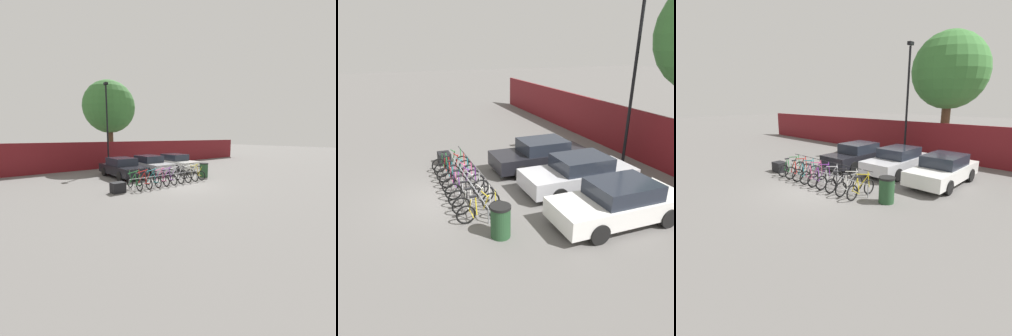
{
  "view_description": "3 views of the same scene",
  "coord_description": "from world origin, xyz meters",
  "views": [
    {
      "loc": [
        -8.88,
        -10.22,
        2.95
      ],
      "look_at": [
        -0.25,
        0.72,
        0.96
      ],
      "focal_mm": 24.0,
      "sensor_mm": 36.0,
      "label": 1
    },
    {
      "loc": [
        11.09,
        -2.09,
        5.46
      ],
      "look_at": [
        -0.4,
        2.3,
        0.74
      ],
      "focal_mm": 35.0,
      "sensor_mm": 36.0,
      "label": 2
    },
    {
      "loc": [
        8.55,
        -7.24,
        3.88
      ],
      "look_at": [
        0.46,
        1.16,
        0.85
      ],
      "focal_mm": 28.0,
      "sensor_mm": 36.0,
      "label": 3
    }
  ],
  "objects": [
    {
      "name": "bicycle_teal",
      "position": [
        -1.55,
        0.53,
        0.38
      ],
      "size": [
        0.68,
        1.71,
        1.05
      ],
      "rotation": [
        0.0,
        0.0,
        0.0
      ],
      "color": "black",
      "rests_on": "ground"
    },
    {
      "name": "car_silver",
      "position": [
        1.04,
        4.79,
        0.69
      ],
      "size": [
        1.91,
        4.46,
        1.4
      ],
      "color": "#B7B7BC",
      "rests_on": "ground"
    },
    {
      "name": "bike_rack",
      "position": [
        -0.37,
        0.68,
        0.5
      ],
      "size": [
        5.35,
        0.04,
        0.57
      ],
      "color": "gray",
      "rests_on": "ground"
    },
    {
      "name": "bicycle_purple",
      "position": [
        -0.39,
        0.53,
        0.38
      ],
      "size": [
        0.68,
        1.71,
        1.05
      ],
      "rotation": [
        0.0,
        0.0,
        -0.01
      ],
      "color": "black",
      "rests_on": "ground"
    },
    {
      "name": "lamp_post",
      "position": [
        -0.8,
        8.5,
        4.07
      ],
      "size": [
        0.24,
        0.44,
        7.42
      ],
      "color": "black",
      "rests_on": "ground"
    },
    {
      "name": "bicycle_green",
      "position": [
        -2.78,
        0.53,
        0.38
      ],
      "size": [
        0.68,
        1.71,
        1.05
      ],
      "rotation": [
        0.0,
        0.0,
        -0.07
      ],
      "color": "black",
      "rests_on": "ground"
    },
    {
      "name": "ground_plane",
      "position": [
        0.0,
        0.0,
        0.0
      ],
      "size": [
        120.0,
        120.0,
        0.0
      ],
      "primitive_type": "plane",
      "color": "#605E5B"
    },
    {
      "name": "car_white",
      "position": [
        3.63,
        4.63,
        0.69
      ],
      "size": [
        1.91,
        4.45,
        1.4
      ],
      "color": "silver",
      "rests_on": "ground"
    },
    {
      "name": "bicycle_black",
      "position": [
        0.79,
        0.53,
        0.38
      ],
      "size": [
        0.68,
        1.71,
        1.05
      ],
      "rotation": [
        0.0,
        0.0,
        0.07
      ],
      "color": "black",
      "rests_on": "ground"
    },
    {
      "name": "bicycle_red",
      "position": [
        -2.16,
        0.53,
        0.38
      ],
      "size": [
        0.68,
        1.71,
        1.05
      ],
      "rotation": [
        0.0,
        0.0,
        0.0
      ],
      "color": "black",
      "rests_on": "ground"
    },
    {
      "name": "bicycle_white",
      "position": [
        1.4,
        0.53,
        0.38
      ],
      "size": [
        0.68,
        1.71,
        1.05
      ],
      "rotation": [
        0.0,
        0.0,
        -0.02
      ],
      "color": "black",
      "rests_on": "ground"
    },
    {
      "name": "trash_bin",
      "position": [
        3.1,
        0.79,
        0.52
      ],
      "size": [
        0.63,
        0.63,
        1.03
      ],
      "color": "#234728",
      "rests_on": "ground"
    },
    {
      "name": "car_black",
      "position": [
        -1.54,
        4.42,
        0.69
      ],
      "size": [
        1.91,
        4.41,
        1.4
      ],
      "color": "black",
      "rests_on": "ground"
    },
    {
      "name": "bicycle_pink",
      "position": [
        -0.96,
        0.53,
        0.38
      ],
      "size": [
        0.68,
        1.71,
        1.05
      ],
      "rotation": [
        0.0,
        0.0,
        -0.01
      ],
      "color": "black",
      "rests_on": "ground"
    },
    {
      "name": "bicycle_yellow",
      "position": [
        2.03,
        0.53,
        0.38
      ],
      "size": [
        0.68,
        1.71,
        1.05
      ],
      "rotation": [
        0.0,
        0.0,
        0.03
      ],
      "color": "black",
      "rests_on": "ground"
    },
    {
      "name": "hoarding_wall",
      "position": [
        0.0,
        9.5,
        1.21
      ],
      "size": [
        36.0,
        0.16,
        2.42
      ],
      "primitive_type": "cube",
      "color": "maroon",
      "rests_on": "ground"
    },
    {
      "name": "cargo_crate",
      "position": [
        -3.82,
        0.44,
        0.28
      ],
      "size": [
        0.7,
        0.56,
        0.55
      ],
      "primitive_type": "cube",
      "color": "black",
      "rests_on": "ground"
    },
    {
      "name": "bicycle_silver",
      "position": [
        0.19,
        0.53,
        0.38
      ],
      "size": [
        0.68,
        1.71,
        1.05
      ],
      "rotation": [
        0.0,
        0.0,
        0.01
      ],
      "color": "black",
      "rests_on": "ground"
    }
  ]
}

